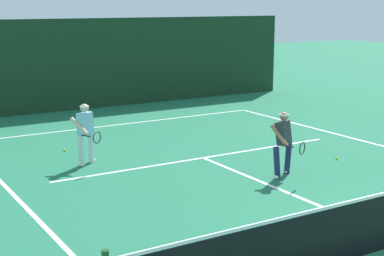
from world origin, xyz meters
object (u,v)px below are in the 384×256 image
Objects in this scene: tennis_ball_extra at (337,158)px; player_far at (86,132)px; tennis_ball at (65,150)px; player_near at (284,141)px.

player_far is at bearing 152.49° from tennis_ball_extra.
tennis_ball is 1.00× the size of tennis_ball_extra.
player_far is 6.44m from tennis_ball_extra.
tennis_ball is (-3.57, 4.87, -0.80)m from player_near.
player_near is 2.31m from tennis_ball_extra.
player_near is 23.10× the size of tennis_ball_extra.
player_near is 6.09m from tennis_ball.
player_near is at bearing 108.51° from player_far.
player_far is at bearing -68.17° from player_near.
tennis_ball is at bearing -116.57° from player_far.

